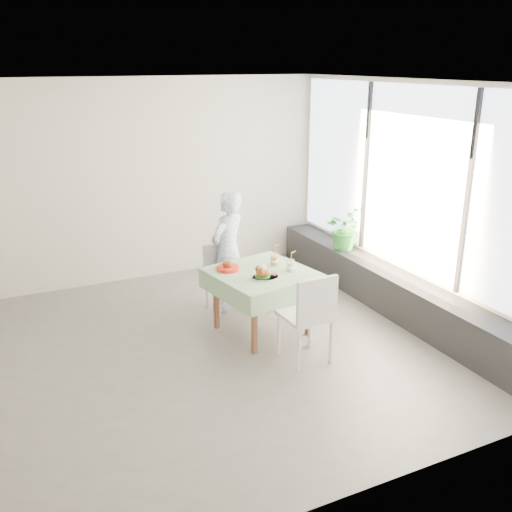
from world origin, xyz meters
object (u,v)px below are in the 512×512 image
chair_near (305,333)px  diner (228,251)px  main_dish (264,274)px  potted_plant (344,228)px  chair_far (224,290)px  juice_cup_orange (274,260)px  cafe_table (262,295)px

chair_near → diner: bearing=97.5°
main_dish → potted_plant: bearing=31.9°
chair_far → main_dish: (0.08, -0.96, 0.54)m
chair_near → main_dish: 0.79m
juice_cup_orange → potted_plant: bearing=27.7°
chair_near → main_dish: chair_near is taller
main_dish → potted_plant: 2.10m
chair_far → main_dish: 1.11m
cafe_table → potted_plant: size_ratio=2.04×
chair_far → potted_plant: bearing=4.4°
main_dish → chair_near: bearing=-71.7°
diner → potted_plant: diner is taller
chair_far → juice_cup_orange: 0.92m
cafe_table → potted_plant: potted_plant is taller
diner → potted_plant: (1.79, 0.13, 0.04)m
potted_plant → main_dish: bearing=-148.1°
diner → juice_cup_orange: (0.30, -0.65, 0.05)m
chair_near → juice_cup_orange: size_ratio=3.43×
cafe_table → main_dish: 0.39m
chair_far → chair_near: 1.58m
chair_far → main_dish: size_ratio=2.69×
cafe_table → chair_far: bearing=101.2°
chair_near → main_dish: size_ratio=3.16×
cafe_table → chair_near: (0.12, -0.79, -0.16)m
chair_far → chair_near: size_ratio=0.85×
chair_near → cafe_table: bearing=98.9°
cafe_table → chair_near: chair_near is taller
juice_cup_orange → main_dish: bearing=-132.2°
chair_far → chair_near: chair_near is taller
potted_plant → juice_cup_orange: bearing=-152.3°
diner → main_dish: size_ratio=4.90×
cafe_table → juice_cup_orange: juice_cup_orange is taller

